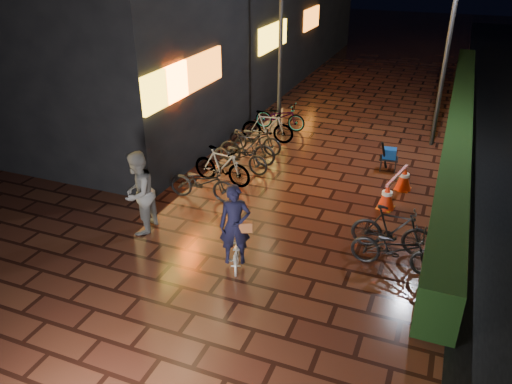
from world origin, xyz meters
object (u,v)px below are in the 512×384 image
at_px(bystander_person, 138,193).
at_px(cart_assembly, 389,155).
at_px(traffic_barrier, 396,186).
at_px(cyclist, 235,236).

distance_m(bystander_person, cart_assembly, 6.97).
bearing_deg(bystander_person, traffic_barrier, 119.85).
relative_size(bystander_person, cyclist, 1.06).
relative_size(cyclist, cart_assembly, 1.89).
xyz_separation_m(traffic_barrier, cart_assembly, (-0.43, 1.64, 0.15)).
relative_size(bystander_person, traffic_barrier, 1.15).
bearing_deg(cyclist, bystander_person, 170.31).
bearing_deg(cyclist, cart_assembly, 69.83).
height_order(cyclist, cart_assembly, cyclist).
relative_size(cyclist, traffic_barrier, 1.08).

